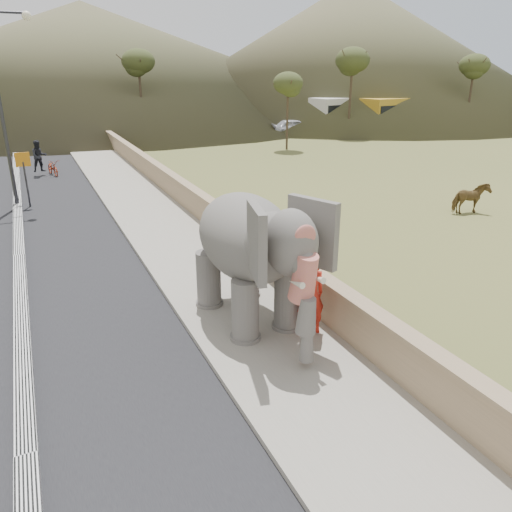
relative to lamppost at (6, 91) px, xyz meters
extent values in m
plane|color=olive|center=(4.69, -17.03, -4.87)|extent=(160.00, 160.00, 0.00)
cube|color=black|center=(-0.31, -7.03, -4.86)|extent=(7.00, 120.00, 0.03)
cube|color=black|center=(-0.31, -7.03, -4.76)|extent=(0.35, 120.00, 0.22)
cube|color=#9E9687|center=(4.69, -7.03, -4.80)|extent=(3.00, 120.00, 0.15)
cube|color=tan|center=(6.34, -7.03, -4.32)|extent=(0.30, 120.00, 1.10)
cylinder|color=#303035|center=(-0.31, 0.00, -0.87)|extent=(0.16, 0.16, 8.00)
cylinder|color=#303035|center=(0.49, 0.00, 2.93)|extent=(1.60, 0.10, 0.10)
sphere|color=#FFF2CC|center=(1.19, 0.00, 2.83)|extent=(0.36, 0.36, 0.36)
cylinder|color=#2D2D33|center=(0.19, -0.10, -3.87)|extent=(0.08, 0.08, 2.00)
cube|color=orange|center=(0.19, -0.10, -2.77)|extent=(0.60, 0.05, 0.60)
imported|color=brown|center=(17.03, -8.89, -4.23)|extent=(1.60, 0.87, 1.29)
imported|color=#BABBC2|center=(22.67, 16.70, -4.15)|extent=(4.48, 2.49, 1.44)
cube|color=silver|center=(30.41, 17.89, -3.32)|extent=(11.27, 4.48, 3.10)
cube|color=gold|center=(34.35, 15.27, -3.32)|extent=(11.25, 4.15, 3.10)
cone|color=brown|center=(40.69, 34.97, 3.13)|extent=(56.00, 56.00, 16.00)
cone|color=brown|center=(9.69, 52.97, 2.13)|extent=(80.00, 80.00, 14.00)
imported|color=#AF2012|center=(5.64, -15.10, -3.79)|extent=(0.68, 0.45, 1.88)
imported|color=maroon|center=(1.62, 6.82, -4.43)|extent=(0.93, 1.76, 0.88)
imported|color=black|center=(1.00, 6.82, -3.74)|extent=(0.98, 0.83, 1.76)
camera|label=1|loc=(0.40, -23.66, 0.95)|focal=35.00mm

